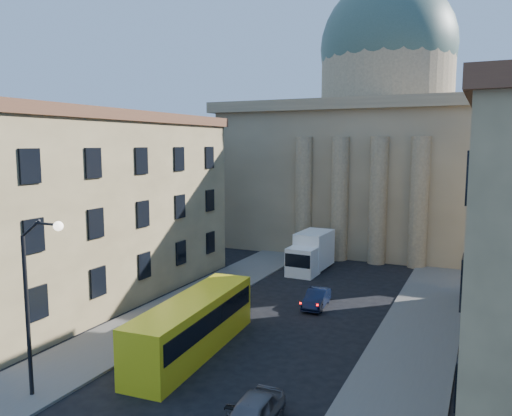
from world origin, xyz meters
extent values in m
cube|color=#5E5B56|center=(-8.50, 18.00, 0.07)|extent=(5.00, 60.00, 0.15)
cube|color=#5E5B56|center=(8.50, 18.00, 0.07)|extent=(5.00, 60.00, 0.15)
cube|color=#7E6A4E|center=(0.00, 56.00, 8.00)|extent=(34.00, 26.00, 16.00)
cube|color=#7E6A4E|center=(0.00, 56.00, 16.40)|extent=(35.50, 27.50, 1.20)
cylinder|color=#7E6A4E|center=(0.00, 56.00, 20.00)|extent=(16.00, 16.00, 8.00)
sphere|color=#435B51|center=(0.00, 56.00, 24.00)|extent=(16.40, 16.40, 16.40)
cube|color=#7E6A4E|center=(-21.00, 54.00, 5.50)|extent=(13.00, 13.00, 11.00)
cone|color=brown|center=(-21.00, 54.00, 13.00)|extent=(26.02, 26.02, 4.00)
cylinder|color=#7E6A4E|center=(-6.00, 42.80, 6.50)|extent=(1.80, 1.80, 13.00)
cylinder|color=#7E6A4E|center=(-2.00, 42.80, 6.50)|extent=(1.80, 1.80, 13.00)
cylinder|color=#7E6A4E|center=(2.00, 42.80, 6.50)|extent=(1.80, 1.80, 13.00)
cylinder|color=#7E6A4E|center=(6.00, 42.80, 6.50)|extent=(1.80, 1.80, 13.00)
cube|color=tan|center=(-17.00, 22.00, 7.00)|extent=(11.00, 26.00, 14.00)
cube|color=brown|center=(-17.00, 22.00, 14.30)|extent=(11.60, 26.60, 0.80)
cylinder|color=black|center=(-7.50, 8.00, 4.00)|extent=(0.20, 0.20, 8.00)
cylinder|color=black|center=(-6.95, 8.00, 8.35)|extent=(1.30, 0.12, 0.96)
cylinder|color=black|center=(-5.95, 8.00, 8.65)|extent=(1.30, 0.12, 0.12)
sphere|color=white|center=(-5.20, 8.00, 8.60)|extent=(0.44, 0.44, 0.44)
imported|color=silver|center=(-3.50, 12.86, 0.63)|extent=(2.51, 4.70, 1.26)
imported|color=#545359|center=(3.50, 9.73, 0.77)|extent=(1.92, 4.56, 1.54)
imported|color=black|center=(0.80, 26.81, 0.67)|extent=(1.76, 4.19, 1.34)
cube|color=yellow|center=(-3.20, 15.87, 1.63)|extent=(3.41, 11.69, 3.25)
cube|color=black|center=(-3.20, 15.87, 2.15)|extent=(3.43, 11.07, 1.15)
cylinder|color=black|center=(-3.96, 11.61, 0.52)|extent=(0.39, 1.07, 1.05)
cylinder|color=black|center=(-1.87, 11.75, 0.52)|extent=(0.39, 1.07, 1.05)
cylinder|color=black|center=(-4.54, 19.98, 0.52)|extent=(0.39, 1.07, 1.05)
cylinder|color=black|center=(-2.45, 20.12, 0.52)|extent=(0.39, 1.07, 1.05)
cube|color=white|center=(-3.22, 34.96, 1.34)|extent=(2.65, 2.76, 2.68)
cube|color=black|center=(-3.26, 33.68, 1.68)|extent=(2.46, 0.21, 1.23)
cube|color=white|center=(-3.13, 37.98, 1.96)|extent=(2.83, 4.78, 3.47)
cylinder|color=black|center=(-4.35, 34.55, 0.50)|extent=(0.34, 1.02, 1.01)
cylinder|color=black|center=(-2.12, 34.48, 0.50)|extent=(0.34, 1.02, 1.01)
cylinder|color=black|center=(-4.21, 39.02, 0.50)|extent=(0.34, 1.02, 1.01)
cylinder|color=black|center=(-1.98, 38.95, 0.50)|extent=(0.34, 1.02, 1.01)
camera|label=1|loc=(12.08, -8.14, 12.23)|focal=35.00mm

